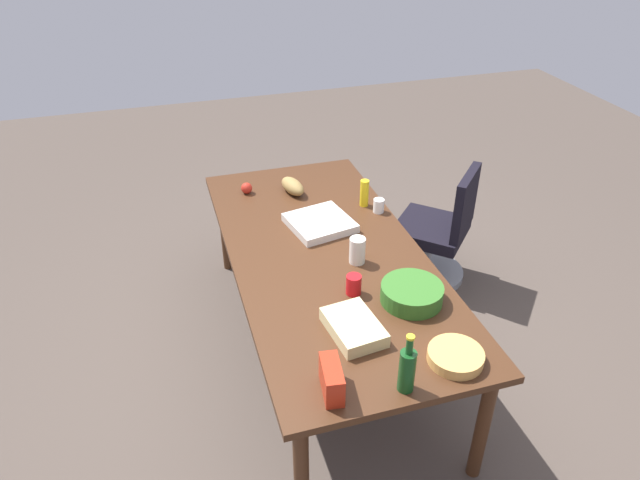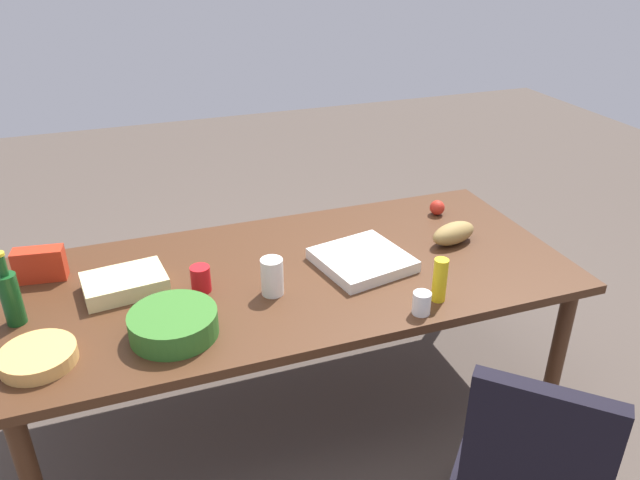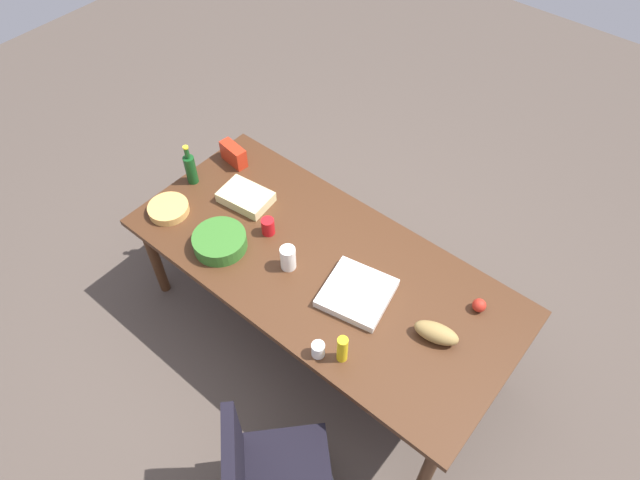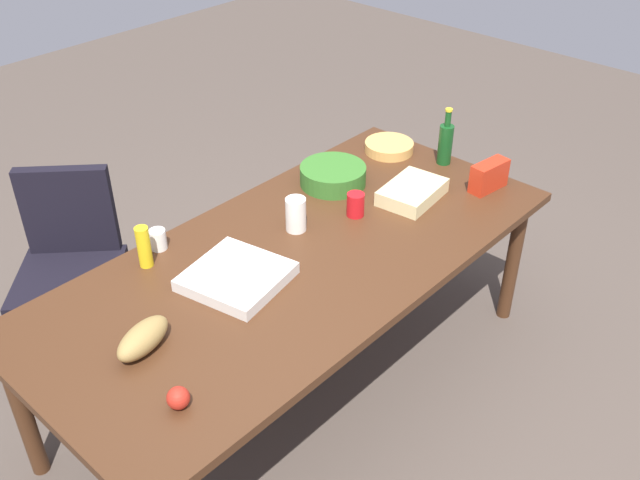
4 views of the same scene
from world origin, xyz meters
name	(u,v)px [view 1 (image 1 of 4)]	position (x,y,z in m)	size (l,w,h in m)	color
ground_plane	(326,348)	(0.00, 0.00, 0.00)	(10.00, 10.00, 0.00)	#4F433B
conference_table	(326,262)	(0.00, 0.00, 0.68)	(2.36, 1.09, 0.75)	#452715
office_chair	(437,238)	(0.52, -1.01, 0.34)	(0.68, 0.68, 0.90)	gray
mayo_jar	(357,250)	(-0.14, -0.14, 0.82)	(0.09, 0.09, 0.15)	white
pizza_box	(320,223)	(0.29, -0.05, 0.77)	(0.36, 0.36, 0.05)	silver
apple_red	(247,188)	(0.86, 0.30, 0.78)	(0.08, 0.08, 0.08)	#B5261A
red_solo_cup	(354,285)	(-0.40, -0.02, 0.80)	(0.08, 0.08, 0.11)	red
mustard_bottle	(364,193)	(0.47, -0.40, 0.84)	(0.06, 0.06, 0.18)	yellow
sheet_cake	(354,327)	(-0.69, 0.08, 0.78)	(0.32, 0.22, 0.07)	beige
chip_bag_red	(332,379)	(-1.01, 0.29, 0.82)	(0.20, 0.08, 0.14)	red
bread_loaf	(293,186)	(0.77, 0.00, 0.80)	(0.24, 0.11, 0.10)	olive
wine_bottle	(407,369)	(-1.09, -0.01, 0.86)	(0.08, 0.08, 0.30)	#13471B
paper_cup	(379,206)	(0.36, -0.47, 0.79)	(0.07, 0.07, 0.09)	white
salad_bowl	(412,293)	(-0.55, -0.29, 0.79)	(0.32, 0.32, 0.09)	#326B25
chip_bowl	(455,356)	(-1.00, -0.30, 0.77)	(0.25, 0.25, 0.05)	#DEA454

